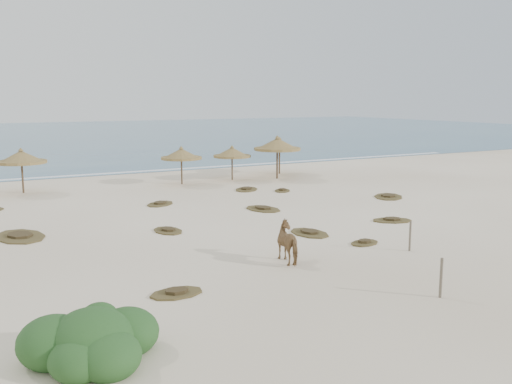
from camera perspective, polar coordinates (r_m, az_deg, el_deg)
ground at (r=22.17m, az=2.74°, el=-5.95°), size 160.00×160.00×0.00m
ocean at (r=94.09m, az=-21.80°, el=5.19°), size 200.00×100.00×0.01m
foam_line at (r=46.00m, az=-14.32°, el=1.81°), size 70.00×0.60×0.01m
palapa_2 at (r=38.05m, az=-22.42°, el=3.18°), size 3.68×3.68×2.83m
palapa_3 at (r=39.17m, az=-7.48°, el=3.74°), size 3.59×3.59×2.63m
palapa_4 at (r=40.87m, az=-2.41°, el=3.93°), size 2.96×2.96×2.52m
palapa_5 at (r=41.56m, az=2.14°, el=4.73°), size 3.79×3.79×3.18m
palapa_6 at (r=44.30m, az=2.37°, el=4.72°), size 3.26×3.26×2.88m
horse at (r=20.63m, az=3.45°, el=-5.05°), size 0.94×1.78×1.44m
fence_post_near at (r=17.91m, az=18.02°, el=-8.16°), size 0.11×0.11×1.21m
fence_post_far at (r=22.84m, az=15.15°, el=-4.28°), size 0.09×0.09×1.18m
bush at (r=13.72m, az=-16.03°, el=-14.17°), size 3.19×2.81×1.43m
scrub_1 at (r=26.30m, az=-22.55°, el=-4.09°), size 2.42×3.27×0.16m
scrub_2 at (r=25.63m, az=-8.79°, el=-3.81°), size 1.28×1.84×0.16m
scrub_3 at (r=30.22m, az=0.71°, el=-1.67°), size 1.85×2.48×0.16m
scrub_4 at (r=28.21m, az=13.44°, el=-2.74°), size 2.25×1.90×0.16m
scrub_5 at (r=34.85m, az=13.10°, el=-0.43°), size 2.91×2.98×0.16m
scrub_7 at (r=36.62m, az=-0.97°, el=0.29°), size 2.42×2.52×0.16m
scrub_9 at (r=25.01m, az=5.37°, el=-4.07°), size 1.47×2.17×0.16m
scrub_10 at (r=36.17m, az=2.65°, el=0.16°), size 1.65×1.76×0.16m
scrub_11 at (r=17.65m, az=-7.96°, el=-9.94°), size 1.72×1.16×0.16m
scrub_12 at (r=23.67m, az=10.80°, el=-4.98°), size 1.55×1.20×0.16m
scrub_13 at (r=32.08m, az=-9.56°, el=-1.15°), size 2.27×2.24×0.16m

